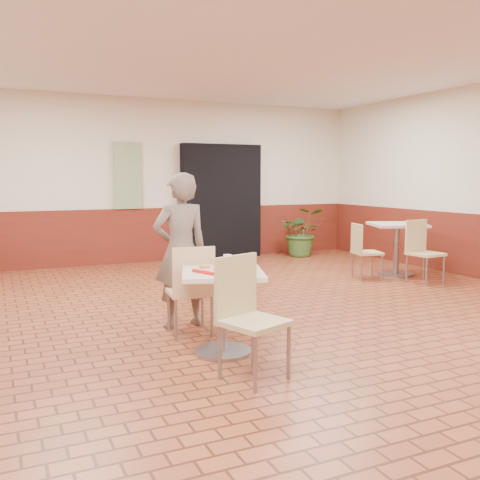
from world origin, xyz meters
name	(u,v)px	position (x,y,z in m)	size (l,w,h in m)	color
room_shell	(299,184)	(0.00, 0.00, 1.50)	(8.01, 10.01, 3.01)	brown
wainscot_band	(297,281)	(0.00, 0.00, 0.50)	(8.00, 10.00, 1.00)	#601E12
corridor_doorway	(221,202)	(1.20, 4.88, 1.10)	(1.60, 0.22, 2.20)	black
promo_poster	(128,176)	(-0.60, 4.94, 1.60)	(0.50, 0.03, 1.20)	gray
main_table	(223,298)	(-1.01, -0.40, 0.50)	(0.71, 0.71, 0.75)	beige
chair_main_front	(247,310)	(-1.06, -1.01, 0.54)	(0.57, 0.57, 0.96)	tan
chair_main_back	(191,286)	(-1.09, 0.20, 0.51)	(0.46, 0.46, 0.91)	#E7C08A
customer	(181,251)	(-1.07, 0.59, 0.81)	(0.59, 0.39, 1.62)	#726459
serving_tray	(223,270)	(-1.01, -0.40, 0.76)	(0.43, 0.33, 0.03)	red
ring_donut	(204,266)	(-1.15, -0.31, 0.79)	(0.09, 0.09, 0.03)	#BA9843
long_john_donut	(230,266)	(-0.96, -0.44, 0.79)	(0.14, 0.08, 0.04)	#C06638
paper_cup	(228,260)	(-0.91, -0.28, 0.82)	(0.08, 0.08, 0.10)	silver
second_table	(397,240)	(3.04, 1.99, 0.56)	(0.79, 0.79, 0.84)	beige
chair_second_left	(363,248)	(2.35, 1.95, 0.48)	(0.48, 0.48, 0.86)	#CEBD7C
chair_second_front	(422,248)	(2.96, 1.35, 0.52)	(0.47, 0.47, 0.93)	#D6BE80
potted_plant	(302,232)	(2.74, 4.40, 0.49)	(0.88, 0.76, 0.97)	#365F26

